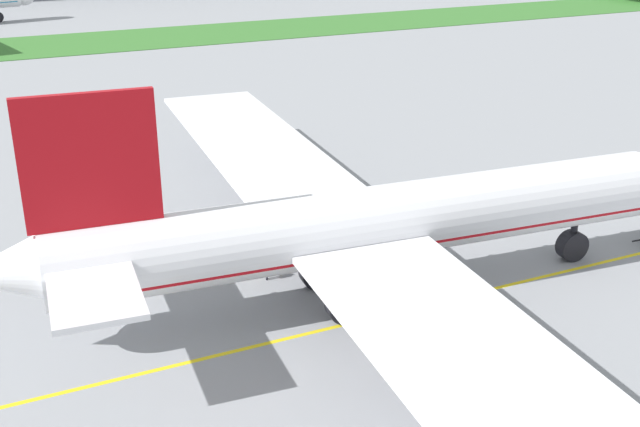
# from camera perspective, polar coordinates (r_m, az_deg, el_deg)

# --- Properties ---
(ground_plane) EXTENTS (600.00, 600.00, 0.00)m
(ground_plane) POSITION_cam_1_polar(r_m,az_deg,el_deg) (55.80, 7.03, -5.76)
(ground_plane) COLOR gray
(ground_plane) RESTS_ON ground
(apron_taxi_line) EXTENTS (280.00, 0.36, 0.01)m
(apron_taxi_line) POSITION_cam_1_polar(r_m,az_deg,el_deg) (54.57, 7.96, -6.49)
(apron_taxi_line) COLOR yellow
(apron_taxi_line) RESTS_ON ground
(grass_median_strip) EXTENTS (320.00, 24.00, 0.10)m
(grass_median_strip) POSITION_cam_1_polar(r_m,az_deg,el_deg) (157.44, -15.28, 11.89)
(grass_median_strip) COLOR #38722D
(grass_median_strip) RESTS_ON ground
(airliner_foreground) EXTENTS (51.53, 82.67, 15.83)m
(airliner_foreground) POSITION_cam_1_polar(r_m,az_deg,el_deg) (52.72, 3.39, -0.87)
(airliner_foreground) COLOR white
(airliner_foreground) RESTS_ON ground
(ground_crew_wingwalker_port) EXTENTS (0.42, 0.57, 1.74)m
(ground_crew_wingwalker_port) POSITION_cam_1_polar(r_m,az_deg,el_deg) (56.99, -3.88, -3.82)
(ground_crew_wingwalker_port) COLOR black
(ground_crew_wingwalker_port) RESTS_ON ground
(service_truck_baggage_loader) EXTENTS (5.63, 2.71, 2.48)m
(service_truck_baggage_loader) POSITION_cam_1_polar(r_m,az_deg,el_deg) (99.71, -17.54, 6.85)
(service_truck_baggage_loader) COLOR #33478C
(service_truck_baggage_loader) RESTS_ON ground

